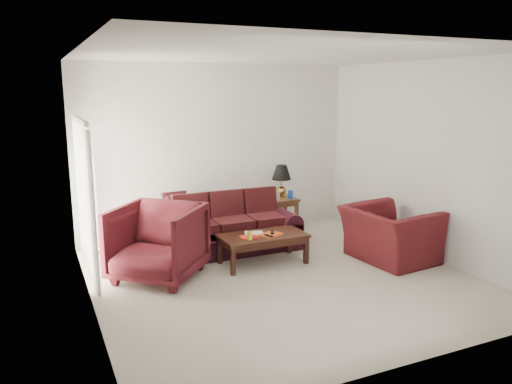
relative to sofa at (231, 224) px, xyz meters
The scene contains 19 objects.
floor 1.44m from the sofa, 80.95° to the right, with size 5.00×5.00×0.00m, color beige.
blinds 2.29m from the sofa, behind, with size 0.10×2.00×2.16m, color silver.
sofa is the anchor object (origin of this frame).
throw_pillow 1.05m from the sofa, 133.47° to the left, with size 0.40×0.11×0.40m, color black.
end_table 1.53m from the sofa, 31.51° to the left, with size 0.55×0.55×0.60m, color #51341B, non-canonical shape.
table_lamp 1.66m from the sofa, 32.41° to the left, with size 0.36×0.36×0.60m, color #BD843B, non-canonical shape.
clock 1.34m from the sofa, 30.27° to the left, with size 0.16×0.06×0.16m, color #B9B8BD.
blue_canister 1.61m from the sofa, 25.15° to the left, with size 0.09×0.09×0.15m, color #1A4AAD.
picture_frame 1.50m from the sofa, 38.93° to the left, with size 0.11×0.02×0.14m, color #B6B6BA.
floor_lamp 2.23m from the sofa, 157.53° to the left, with size 0.26×0.26×1.59m, color white, non-canonical shape.
armchair_left 1.51m from the sofa, 152.89° to the right, with size 1.10×1.14×1.03m, color #3D0E14.
armchair_right 2.48m from the sofa, 34.44° to the right, with size 1.25×1.09×0.81m, color #440F13.
coffee_table 0.81m from the sofa, 73.46° to the right, with size 1.28×0.64×0.45m, color black, non-canonical shape.
magazine_red 0.79m from the sofa, 91.53° to the right, with size 0.26×0.20×0.01m, color red.
magazine_white 0.66m from the sofa, 79.45° to the right, with size 0.27×0.20×0.02m, color white.
magazine_orange 0.88m from the sofa, 68.62° to the right, with size 0.31×0.23×0.02m, color #CA4D17.
remote_a 0.94m from the sofa, 75.06° to the right, with size 0.04×0.15×0.02m, color black.
remote_b 0.85m from the sofa, 64.36° to the right, with size 0.05×0.18×0.02m, color black.
yellow_glass 0.91m from the sofa, 94.08° to the right, with size 0.07×0.07×0.12m, color yellow.
Camera 1 is at (-3.03, -5.83, 2.58)m, focal length 35.00 mm.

